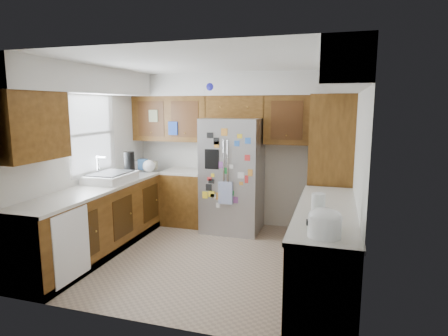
{
  "coord_description": "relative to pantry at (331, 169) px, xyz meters",
  "views": [
    {
      "loc": [
        1.56,
        -4.44,
        1.99
      ],
      "look_at": [
        0.12,
        0.35,
        1.16
      ],
      "focal_mm": 30.0,
      "sensor_mm": 36.0,
      "label": 1
    }
  ],
  "objects": [
    {
      "name": "right_counter_run",
      "position": [
        0.0,
        -1.62,
        -0.65
      ],
      "size": [
        0.63,
        2.25,
        0.92
      ],
      "color": "#492A0E",
      "rests_on": "ground"
    },
    {
      "name": "left_counter_run",
      "position": [
        -2.86,
        -1.12,
        -0.65
      ],
      "size": [
        1.36,
        3.2,
        0.92
      ],
      "color": "#492A0E",
      "rests_on": "ground"
    },
    {
      "name": "left_counter_clutter",
      "position": [
        -2.95,
        -0.35,
        -0.02
      ],
      "size": [
        0.38,
        0.89,
        0.38
      ],
      "color": "black",
      "rests_on": "left_counter_run"
    },
    {
      "name": "rice_cooker",
      "position": [
        -0.0,
        -2.51,
        -0.03
      ],
      "size": [
        0.29,
        0.27,
        0.24
      ],
      "color": "white",
      "rests_on": "right_counter_run"
    },
    {
      "name": "room_shell",
      "position": [
        -1.61,
        -0.79,
        0.75
      ],
      "size": [
        3.64,
        3.24,
        2.52
      ],
      "color": "silver",
      "rests_on": "ground"
    },
    {
      "name": "floor",
      "position": [
        -1.5,
        -1.15,
        -1.07
      ],
      "size": [
        3.6,
        3.6,
        0.0
      ],
      "primitive_type": "plane",
      "color": "tan",
      "rests_on": "ground"
    },
    {
      "name": "paper_towel",
      "position": [
        -0.07,
        -2.14,
        -0.02
      ],
      "size": [
        0.12,
        0.12,
        0.28
      ],
      "primitive_type": "cylinder",
      "color": "white",
      "rests_on": "right_counter_run"
    },
    {
      "name": "bridge_cabinet",
      "position": [
        -1.5,
        0.28,
        0.9
      ],
      "size": [
        0.96,
        0.34,
        0.35
      ],
      "primitive_type": "cube",
      "color": "#492A0E",
      "rests_on": "fridge"
    },
    {
      "name": "sink_assembly",
      "position": [
        -3.0,
        -1.05,
        -0.09
      ],
      "size": [
        0.52,
        0.7,
        0.37
      ],
      "color": "white",
      "rests_on": "left_counter_run"
    },
    {
      "name": "fridge",
      "position": [
        -1.5,
        0.05,
        -0.17
      ],
      "size": [
        0.9,
        0.79,
        1.8
      ],
      "color": "gray",
      "rests_on": "ground"
    },
    {
      "name": "pantry",
      "position": [
        0.0,
        0.0,
        0.0
      ],
      "size": [
        0.6,
        0.9,
        2.15
      ],
      "primitive_type": "cube",
      "color": "#492A0E",
      "rests_on": "ground"
    },
    {
      "name": "fridge_top_items",
      "position": [
        -1.65,
        0.2,
        1.19
      ],
      "size": [
        0.8,
        0.29,
        0.27
      ],
      "color": "#1B199B",
      "rests_on": "bridge_cabinet"
    }
  ]
}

